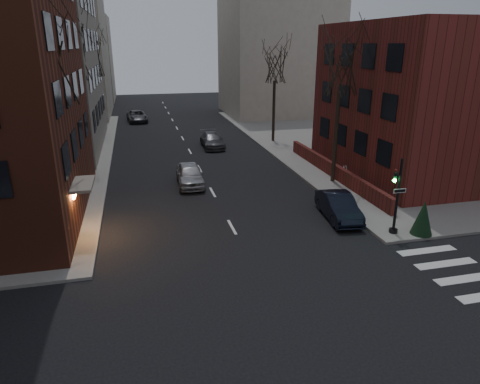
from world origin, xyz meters
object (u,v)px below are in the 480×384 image
Objects in this scene: car_lane_silver at (190,174)px; car_lane_far at (137,116)px; car_lane_gray at (212,140)px; evergreen_shrub at (423,218)px; tree_left_c at (90,59)px; sandwich_board at (345,173)px; tree_left_b at (73,52)px; parked_sedan at (338,207)px; tree_left_a at (43,67)px; traffic_signal at (396,201)px; tree_right_a at (341,68)px; streetlamp_near at (84,125)px; streetlamp_far at (101,94)px; tree_right_b at (275,65)px.

car_lane_silver is 0.89× the size of car_lane_far.
evergreen_shrub reaches higher than car_lane_gray.
sandwich_board is (18.59, -21.85, -7.38)m from tree_left_c.
evergreen_shrub is (6.96, -22.65, 0.37)m from car_lane_gray.
tree_left_b is 2.45× the size of parked_sedan.
tree_left_b is at bearing 90.00° from tree_left_a.
tree_left_a is 2.13× the size of car_lane_gray.
traffic_signal is 2.19× the size of evergreen_shrub.
parked_sedan is at bearing -112.70° from tree_right_a.
parked_sedan is 11.09m from car_lane_silver.
tree_left_c reaches higher than car_lane_gray.
traffic_signal is at bearing -95.47° from tree_right_a.
car_lane_far is at bearing 78.80° from tree_left_b.
evergreen_shrub reaches higher than car_lane_silver.
parked_sedan is at bearing -43.46° from tree_left_b.
tree_left_c reaches higher than streetlamp_near.
tree_left_b is 14.03m from tree_left_c.
tree_left_b is 2.25× the size of car_lane_gray.
car_lane_silver is at bearing -167.20° from sandwich_board.
traffic_signal is 0.83× the size of car_lane_gray.
tree_left_c is at bearing -106.70° from streetlamp_far.
car_lane_far is 5.13× the size of sandwich_board.
car_lane_gray is 17.90m from car_lane_far.
evergreen_shrub is (17.50, -13.50, -3.17)m from streetlamp_near.
sandwich_board is (18.59, -7.85, -8.27)m from tree_left_b.
streetlamp_near is at bearing -103.34° from car_lane_far.
tree_right_b is 1.46× the size of streetlamp_far.
tree_right_a is 1.55× the size of streetlamp_near.
tree_right_b is 20.01m from streetlamp_far.
streetlamp_near is at bearing -88.09° from tree_left_c.
sandwich_board is at bearing 12.57° from tree_left_a.
traffic_signal is 1.68m from evergreen_shrub.
tree_left_c is 2.21× the size of parked_sedan.
car_lane_gray is at bearing -45.82° from streetlamp_far.
tree_left_b reaches higher than streetlamp_near.
tree_left_a is 2.03× the size of car_lane_far.
parked_sedan is (-2.60, -6.21, -7.30)m from tree_right_a.
traffic_signal reaches higher than evergreen_shrub.
evergreen_shrub is at bearing -37.64° from streetlamp_near.
tree_left_c reaches higher than streetlamp_far.
streetlamp_far reaches higher than sandwich_board.
tree_right_b reaches higher than evergreen_shrub.
car_lane_far is (4.29, 21.68, -8.21)m from tree_left_b.
tree_left_b is 26.37m from evergreen_shrub.
tree_left_c is at bearing 119.89° from evergreen_shrub.
car_lane_gray is at bearing -172.49° from tree_right_b.
streetlamp_far is (0.60, 2.00, -3.79)m from tree_left_c.
parked_sedan is 0.87× the size of car_lane_far.
streetlamp_far is 1.43× the size of parked_sedan.
tree_left_b is 14.77m from car_lane_gray.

